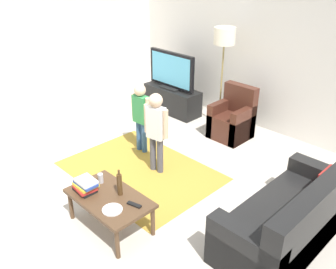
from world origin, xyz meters
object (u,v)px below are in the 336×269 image
(child_near_tv, at_px, (141,112))
(child_center, at_px, (156,126))
(bottle, at_px, (120,184))
(tv_remote, at_px, (134,205))
(floor_lamp, at_px, (224,42))
(coffee_table, at_px, (109,200))
(armchair, at_px, (233,121))
(soda_can, at_px, (101,178))
(plate, at_px, (112,210))
(tv, at_px, (172,71))
(couch, at_px, (293,221))
(book_stack, at_px, (85,185))
(tv_stand, at_px, (172,100))

(child_near_tv, xyz_separation_m, child_center, (0.61, -0.24, 0.05))
(bottle, height_order, tv_remote, bottle)
(floor_lamp, distance_m, tv_remote, 3.41)
(child_near_tv, distance_m, coffee_table, 1.86)
(armchair, bearing_deg, coffee_table, -82.08)
(soda_can, height_order, plate, soda_can)
(tv, height_order, tv_remote, tv)
(armchair, xyz_separation_m, plate, (0.62, -3.03, 0.13))
(armchair, bearing_deg, tv_remote, -75.53)
(couch, relative_size, bottle, 5.58)
(book_stack, height_order, tv_remote, book_stack)
(child_near_tv, bearing_deg, floor_lamp, 80.63)
(armchair, distance_m, plate, 3.09)
(floor_lamp, bearing_deg, armchair, -23.24)
(tv_stand, distance_m, coffee_table, 3.52)
(child_center, bearing_deg, coffee_table, -66.95)
(bottle, bearing_deg, floor_lamp, 106.81)
(child_center, bearing_deg, tv_remote, -53.06)
(tv, relative_size, child_center, 0.91)
(plate, bearing_deg, soda_can, 157.08)
(coffee_table, bearing_deg, couch, 37.86)
(couch, bearing_deg, tv, 154.57)
(soda_can, bearing_deg, coffee_table, -18.43)
(bottle, distance_m, soda_can, 0.36)
(tv, height_order, coffee_table, tv)
(tv_stand, relative_size, tv_remote, 7.06)
(coffee_table, relative_size, bottle, 3.10)
(tv_stand, bearing_deg, child_near_tv, -61.99)
(child_near_tv, xyz_separation_m, tv_remote, (1.44, -1.35, -0.25))
(couch, distance_m, plate, 1.95)
(tv, height_order, child_center, tv)
(coffee_table, bearing_deg, bottle, 67.38)
(child_center, relative_size, bottle, 3.73)
(coffee_table, bearing_deg, tv, 123.24)
(floor_lamp, relative_size, plate, 8.09)
(couch, height_order, floor_lamp, floor_lamp)
(tv_stand, bearing_deg, book_stack, -61.88)
(child_center, relative_size, book_stack, 4.24)
(tv_stand, distance_m, tv, 0.60)
(couch, height_order, armchair, armchair)
(tv, bearing_deg, book_stack, -61.72)
(tv, xyz_separation_m, armchair, (1.51, -0.02, -0.55))
(tv_remote, relative_size, soda_can, 1.42)
(couch, xyz_separation_m, coffee_table, (-1.61, -1.25, 0.08))
(tv, distance_m, armchair, 1.61)
(floor_lamp, relative_size, bottle, 5.52)
(soda_can, relative_size, plate, 0.55)
(floor_lamp, bearing_deg, tv_stand, -171.90)
(tv, relative_size, floor_lamp, 0.62)
(bottle, bearing_deg, tv, 125.04)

